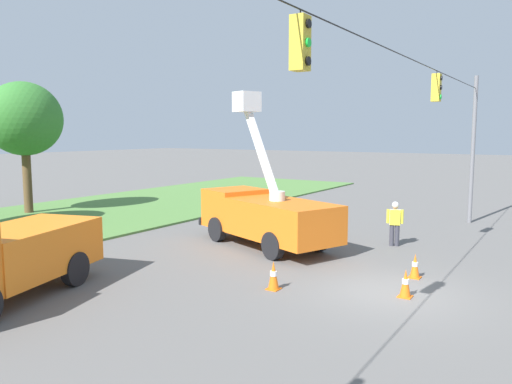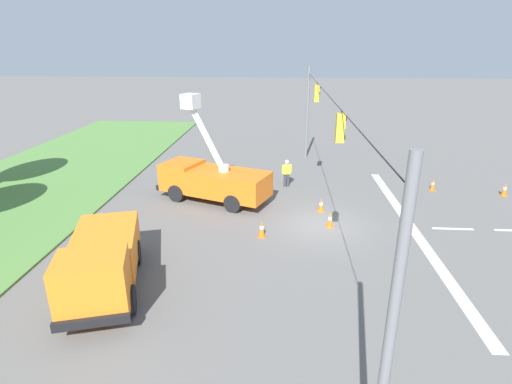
% 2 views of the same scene
% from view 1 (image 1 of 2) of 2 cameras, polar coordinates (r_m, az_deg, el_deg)
% --- Properties ---
extents(ground_plane, '(200.00, 200.00, 0.00)m').
position_cam_1_polar(ground_plane, '(14.74, 14.64, -11.00)').
color(ground_plane, '#605E5B').
extents(grass_verge, '(56.00, 12.00, 0.10)m').
position_cam_1_polar(grass_verge, '(26.33, -25.99, -3.55)').
color(grass_verge, '#517F3D').
rests_on(grass_verge, ground).
extents(signal_gantry, '(26.20, 0.33, 7.20)m').
position_cam_1_polar(signal_gantry, '(14.02, 15.10, 5.74)').
color(signal_gantry, slate).
rests_on(signal_gantry, ground).
extents(tree_east, '(4.17, 3.71, 7.20)m').
position_cam_1_polar(tree_east, '(29.92, -24.98, 7.52)').
color(tree_east, brown).
rests_on(tree_east, ground).
extents(utility_truck_bucket_lift, '(4.59, 6.97, 6.09)m').
position_cam_1_polar(utility_truck_bucket_lift, '(19.60, 1.03, -2.39)').
color(utility_truck_bucket_lift, orange).
rests_on(utility_truck_bucket_lift, ground).
extents(road_worker, '(0.36, 0.62, 1.77)m').
position_cam_1_polar(road_worker, '(20.42, 15.59, -3.21)').
color(road_worker, '#383842').
rests_on(road_worker, ground).
extents(traffic_cone_mid_left, '(0.36, 0.36, 0.78)m').
position_cam_1_polar(traffic_cone_mid_left, '(14.34, 16.72, -9.96)').
color(traffic_cone_mid_left, orange).
rests_on(traffic_cone_mid_left, ground).
extents(traffic_cone_lane_edge_a, '(0.36, 0.36, 0.76)m').
position_cam_1_polar(traffic_cone_lane_edge_a, '(16.26, 17.71, -8.05)').
color(traffic_cone_lane_edge_a, orange).
rests_on(traffic_cone_lane_edge_a, ground).
extents(traffic_cone_lane_edge_b, '(0.36, 0.36, 0.71)m').
position_cam_1_polar(traffic_cone_lane_edge_b, '(23.86, 1.92, -3.14)').
color(traffic_cone_lane_edge_b, orange).
rests_on(traffic_cone_lane_edge_b, ground).
extents(traffic_cone_far_left, '(0.36, 0.36, 0.83)m').
position_cam_1_polar(traffic_cone_far_left, '(14.40, 2.01, -9.50)').
color(traffic_cone_far_left, orange).
rests_on(traffic_cone_far_left, ground).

